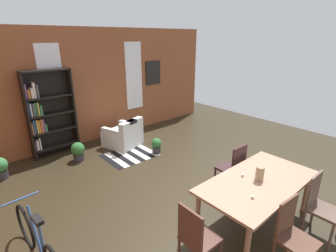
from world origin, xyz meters
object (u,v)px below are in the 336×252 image
Objects in this scene: potted_plant_by_shelf at (0,168)px; dining_chair_head_left at (196,237)px; dining_chair_far_right at (233,167)px; armchair_white at (124,136)px; dining_table at (258,185)px; vase_on_table at (260,174)px; dining_chair_near_right at (320,205)px; bicycle_second at (39,246)px; dining_chair_near_left at (293,234)px; bookshelf_tall at (47,113)px; potted_plant_window at (156,145)px; potted_plant_corner at (78,151)px.

dining_chair_head_left is at bearing -71.15° from potted_plant_by_shelf.
dining_chair_far_right is (1.76, 0.73, 0.00)m from dining_chair_head_left.
potted_plant_by_shelf is at bearing 175.41° from armchair_white.
dining_chair_far_right reaches higher than dining_table.
vase_on_table is at bearing -0.05° from dining_chair_head_left.
dining_chair_near_right reaches higher than bicycle_second.
dining_chair_far_right is 1.69m from dining_chair_near_left.
dining_chair_far_right is 4.38m from bookshelf_tall.
potted_plant_window is at bearing 90.80° from dining_chair_far_right.
dining_chair_near_left is 3.77m from potted_plant_window.
armchair_white reaches higher than potted_plant_window.
armchair_white is at bearing 110.27° from potted_plant_window.
dining_table is at bearing -120.54° from dining_chair_far_right.
vase_on_table is 0.50× the size of potted_plant_corner.
dining_chair_near_right is at bearing -59.27° from dining_table.
vase_on_table is at bearing 0.00° from dining_table.
dining_chair_head_left and dining_chair_near_left have the same top height.
armchair_white is (-0.38, 3.15, -0.23)m from dining_chair_far_right.
armchair_white is 0.61× the size of bicycle_second.
potted_plant_by_shelf is at bearing 123.70° from dining_table.
potted_plant_by_shelf is at bearing -157.31° from bookshelf_tall.
potted_plant_window is (-0.03, 2.21, -0.30)m from dining_chair_far_right.
bookshelf_tall is 1.92m from armchair_white.
dining_chair_near_left is (-0.86, -1.46, 0.00)m from dining_chair_far_right.
dining_chair_head_left reaches higher than potted_plant_by_shelf.
dining_chair_head_left is 2.09× the size of potted_plant_by_shelf.
dining_table is at bearing -72.36° from potted_plant_corner.
armchair_white is at bearing -24.25° from bookshelf_tall.
dining_chair_head_left is at bearing -87.35° from bookshelf_tall.
armchair_white is 1.01m from potted_plant_window.
vase_on_table is at bearing -97.55° from potted_plant_window.
bookshelf_tall is at bearing 108.60° from dining_table.
dining_chair_near_left is at bearing -80.15° from potted_plant_corner.
bookshelf_tall is 1.25× the size of bicycle_second.
dining_chair_near_right and dining_chair_near_left have the same top height.
potted_plant_corner is at bearing -178.06° from armchair_white.
bicycle_second is (-3.18, 2.04, -0.19)m from dining_chair_near_right.
dining_chair_near_right is 1.00× the size of dining_chair_far_right.
vase_on_table is 1.39m from dining_chair_head_left.
potted_plant_by_shelf is at bearing 89.77° from bicycle_second.
dining_chair_far_right is at bearing -62.04° from potted_plant_corner.
bicycle_second is at bearing 154.49° from dining_table.
vase_on_table reaches higher than dining_chair_far_right.
vase_on_table is 4.86m from bookshelf_tall.
potted_plant_corner is at bearing 99.85° from dining_chair_near_left.
armchair_white is (1.60, -0.72, -0.77)m from bookshelf_tall.
potted_plant_window is at bearing -40.50° from bookshelf_tall.
bookshelf_tall is 5.25× the size of potted_plant_window.
potted_plant_corner is at bearing 150.93° from potted_plant_window.
bookshelf_tall is at bearing 108.72° from vase_on_table.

